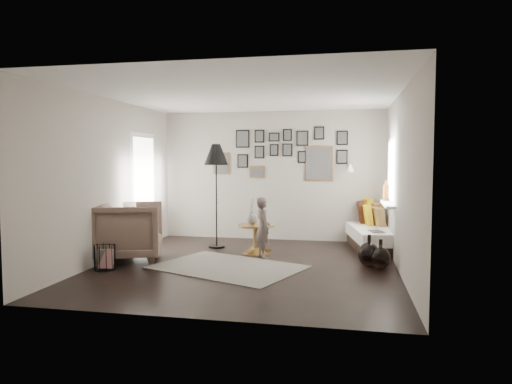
% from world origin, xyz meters
% --- Properties ---
extents(ground, '(4.80, 4.80, 0.00)m').
position_xyz_m(ground, '(0.00, 0.00, 0.00)').
color(ground, black).
rests_on(ground, ground).
extents(wall_back, '(4.50, 0.00, 4.50)m').
position_xyz_m(wall_back, '(0.00, 2.40, 1.30)').
color(wall_back, '#A89F93').
rests_on(wall_back, ground).
extents(wall_front, '(4.50, 0.00, 4.50)m').
position_xyz_m(wall_front, '(0.00, -2.40, 1.30)').
color(wall_front, '#A89F93').
rests_on(wall_front, ground).
extents(wall_left, '(0.00, 4.80, 4.80)m').
position_xyz_m(wall_left, '(-2.25, 0.00, 1.30)').
color(wall_left, '#A89F93').
rests_on(wall_left, ground).
extents(wall_right, '(0.00, 4.80, 4.80)m').
position_xyz_m(wall_right, '(2.25, 0.00, 1.30)').
color(wall_right, '#A89F93').
rests_on(wall_right, ground).
extents(ceiling, '(4.80, 4.80, 0.00)m').
position_xyz_m(ceiling, '(0.00, 0.00, 2.60)').
color(ceiling, white).
rests_on(ceiling, wall_back).
extents(door_left, '(0.00, 2.14, 2.14)m').
position_xyz_m(door_left, '(-2.23, 1.20, 1.05)').
color(door_left, white).
rests_on(door_left, wall_left).
extents(window_right, '(0.15, 1.32, 1.30)m').
position_xyz_m(window_right, '(2.18, 1.34, 0.93)').
color(window_right, white).
rests_on(window_right, wall_right).
extents(gallery_wall, '(2.74, 0.03, 1.08)m').
position_xyz_m(gallery_wall, '(0.29, 2.38, 1.74)').
color(gallery_wall, brown).
rests_on(gallery_wall, wall_back).
extents(wall_sconce, '(0.18, 0.36, 0.16)m').
position_xyz_m(wall_sconce, '(1.55, 2.13, 1.46)').
color(wall_sconce, white).
rests_on(wall_sconce, wall_back).
extents(rug, '(2.50, 2.15, 0.01)m').
position_xyz_m(rug, '(-0.25, -0.17, 0.01)').
color(rug, '#B8B4A2').
rests_on(rug, ground).
extents(pedestal_table, '(0.64, 0.64, 0.50)m').
position_xyz_m(pedestal_table, '(-0.04, 0.97, 0.23)').
color(pedestal_table, brown).
rests_on(pedestal_table, ground).
extents(vase, '(0.18, 0.18, 0.45)m').
position_xyz_m(vase, '(-0.12, 0.99, 0.64)').
color(vase, black).
rests_on(vase, pedestal_table).
extents(candles, '(0.11, 0.11, 0.24)m').
position_xyz_m(candles, '(0.07, 0.97, 0.61)').
color(candles, black).
rests_on(candles, pedestal_table).
extents(daybed, '(1.07, 1.92, 0.88)m').
position_xyz_m(daybed, '(2.00, 1.79, 0.28)').
color(daybed, black).
rests_on(daybed, ground).
extents(magazine_on_daybed, '(0.28, 0.32, 0.01)m').
position_xyz_m(magazine_on_daybed, '(2.00, 1.15, 0.41)').
color(magazine_on_daybed, black).
rests_on(magazine_on_daybed, daybed).
extents(armchair, '(1.31, 1.29, 0.94)m').
position_xyz_m(armchair, '(-1.96, 0.06, 0.47)').
color(armchair, brown).
rests_on(armchair, ground).
extents(armchair_cushion, '(0.54, 0.55, 0.19)m').
position_xyz_m(armchair_cushion, '(-1.93, 0.11, 0.48)').
color(armchair_cushion, beige).
rests_on(armchair_cushion, armchair).
extents(floor_lamp, '(0.45, 0.45, 1.91)m').
position_xyz_m(floor_lamp, '(-0.86, 1.33, 1.65)').
color(floor_lamp, black).
rests_on(floor_lamp, ground).
extents(magazine_basket, '(0.38, 0.38, 0.37)m').
position_xyz_m(magazine_basket, '(-2.00, -0.66, 0.18)').
color(magazine_basket, black).
rests_on(magazine_basket, ground).
extents(demijohn_large, '(0.33, 0.33, 0.49)m').
position_xyz_m(demijohn_large, '(1.84, 0.28, 0.19)').
color(demijohn_large, black).
rests_on(demijohn_large, ground).
extents(demijohn_small, '(0.29, 0.29, 0.45)m').
position_xyz_m(demijohn_small, '(2.00, 0.16, 0.17)').
color(demijohn_small, black).
rests_on(demijohn_small, ground).
extents(child, '(0.39, 0.44, 1.01)m').
position_xyz_m(child, '(0.15, 0.56, 0.51)').
color(child, brown).
rests_on(child, ground).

